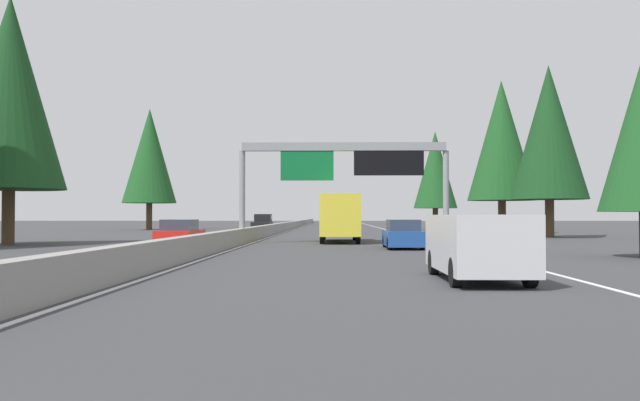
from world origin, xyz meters
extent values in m
plane|color=#38383A|center=(60.00, 0.00, 0.00)|extent=(320.00, 320.00, 0.00)
cube|color=gray|center=(80.00, 0.30, 0.45)|extent=(180.00, 0.56, 0.90)
cube|color=silver|center=(70.00, -11.52, 0.01)|extent=(160.00, 0.16, 0.01)
cube|color=silver|center=(70.00, -0.25, 0.01)|extent=(160.00, 0.16, 0.01)
cylinder|color=gray|center=(37.72, 0.30, 2.80)|extent=(0.36, 0.36, 5.59)
cylinder|color=gray|center=(37.72, -12.02, 2.80)|extent=(0.36, 0.36, 5.59)
cube|color=gray|center=(37.72, -5.86, 5.84)|extent=(0.50, 12.32, 0.50)
cube|color=#0C602D|center=(37.57, -3.64, 4.74)|extent=(0.12, 3.20, 1.90)
cube|color=black|center=(37.57, -8.57, 4.84)|extent=(0.16, 4.20, 1.50)
cube|color=silver|center=(14.58, -8.92, 0.97)|extent=(5.00, 1.95, 1.44)
cube|color=#2D3847|center=(12.28, -8.92, 1.22)|extent=(0.08, 1.48, 0.56)
cylinder|color=black|center=(16.28, -8.07, 0.35)|extent=(0.70, 0.24, 0.70)
cylinder|color=black|center=(16.28, -9.78, 0.35)|extent=(0.70, 0.24, 0.70)
cylinder|color=black|center=(12.88, -8.07, 0.35)|extent=(0.70, 0.24, 0.70)
cylinder|color=black|center=(12.88, -9.78, 0.35)|extent=(0.70, 0.24, 0.70)
cube|color=#1E4793|center=(31.41, -8.75, 0.53)|extent=(4.40, 1.80, 0.76)
cube|color=#2D3847|center=(31.19, -8.75, 1.19)|extent=(2.46, 1.51, 0.56)
cylinder|color=black|center=(32.82, -7.96, 0.32)|extent=(0.64, 0.22, 0.64)
cylinder|color=black|center=(32.82, -9.54, 0.32)|extent=(0.64, 0.22, 0.64)
cylinder|color=black|center=(30.00, -7.96, 0.32)|extent=(0.64, 0.22, 0.64)
cylinder|color=black|center=(30.00, -9.54, 0.32)|extent=(0.64, 0.22, 0.64)
cube|color=slate|center=(69.77, -5.35, 0.61)|extent=(5.60, 2.00, 0.70)
cube|color=slate|center=(70.78, -5.35, 1.41)|extent=(2.24, 1.84, 0.90)
cube|color=#2D3847|center=(70.78, -5.35, 1.50)|extent=(2.02, 1.92, 0.41)
cylinder|color=black|center=(71.62, -4.49, 0.40)|extent=(0.80, 0.28, 0.80)
cylinder|color=black|center=(71.62, -6.21, 0.40)|extent=(0.80, 0.28, 0.80)
cylinder|color=black|center=(67.93, -4.49, 0.40)|extent=(0.80, 0.28, 0.80)
cylinder|color=black|center=(67.93, -6.21, 0.40)|extent=(0.80, 0.28, 0.80)
cube|color=#1E4793|center=(115.53, -5.60, 1.65)|extent=(11.50, 2.50, 2.90)
cube|color=#2D3847|center=(115.53, -5.60, 2.01)|extent=(11.04, 2.55, 0.84)
cylinder|color=black|center=(119.55, -4.50, 0.50)|extent=(1.00, 0.30, 1.00)
cylinder|color=black|center=(119.55, -6.70, 0.50)|extent=(1.00, 0.30, 1.00)
cylinder|color=black|center=(111.50, -4.50, 0.50)|extent=(1.00, 0.30, 1.00)
cylinder|color=black|center=(111.50, -6.70, 0.50)|extent=(1.00, 0.30, 1.00)
cube|color=gold|center=(38.64, -5.63, 1.70)|extent=(6.12, 2.40, 2.50)
cube|color=#2D6B38|center=(42.89, -5.63, 1.40)|extent=(2.38, 2.30, 1.90)
cylinder|color=black|center=(42.72, -4.57, 0.45)|extent=(0.90, 0.28, 0.90)
cylinder|color=black|center=(42.72, -6.69, 0.45)|extent=(0.90, 0.28, 0.90)
cylinder|color=black|center=(36.94, -4.57, 0.45)|extent=(0.90, 0.28, 0.90)
cylinder|color=black|center=(36.94, -6.69, 0.45)|extent=(0.90, 0.28, 0.90)
cube|color=black|center=(73.61, 2.90, 0.61)|extent=(5.60, 2.00, 0.70)
cube|color=black|center=(74.62, 2.90, 1.41)|extent=(2.24, 1.84, 0.90)
cube|color=#2D3847|center=(74.62, 2.90, 1.50)|extent=(2.02, 1.92, 0.41)
cylinder|color=black|center=(75.46, 3.76, 0.40)|extent=(0.80, 0.28, 0.80)
cylinder|color=black|center=(75.46, 2.04, 0.40)|extent=(0.80, 0.28, 0.80)
cylinder|color=black|center=(71.77, 3.76, 0.40)|extent=(0.80, 0.28, 0.80)
cylinder|color=black|center=(71.77, 2.04, 0.40)|extent=(0.80, 0.28, 0.80)
cube|color=red|center=(32.42, 2.83, 0.53)|extent=(4.40, 1.80, 0.76)
cube|color=#2D3847|center=(32.20, 2.83, 1.19)|extent=(2.46, 1.51, 0.56)
cylinder|color=black|center=(33.83, 3.62, 0.32)|extent=(0.64, 0.22, 0.64)
cylinder|color=black|center=(33.83, 2.04, 0.32)|extent=(0.64, 0.22, 0.64)
cylinder|color=black|center=(31.01, 3.62, 0.32)|extent=(0.64, 0.22, 0.64)
cylinder|color=black|center=(31.01, 2.04, 0.32)|extent=(0.64, 0.22, 0.64)
cylinder|color=#4C3823|center=(48.85, -21.79, 1.46)|extent=(0.68, 0.68, 2.92)
cone|color=#143D19|center=(48.85, -21.79, 8.09)|extent=(5.84, 5.84, 10.35)
cylinder|color=#4C3823|center=(57.16, -20.25, 1.52)|extent=(0.69, 0.69, 3.03)
cone|color=#194C1E|center=(57.16, -20.25, 8.41)|extent=(6.06, 6.06, 10.75)
cylinder|color=#4C3823|center=(76.41, -17.26, 1.28)|extent=(0.64, 0.64, 2.56)
cone|color=#194C1E|center=(76.41, -17.26, 7.10)|extent=(5.12, 5.12, 9.07)
cylinder|color=#4C3823|center=(35.61, 13.58, 1.60)|extent=(0.71, 0.71, 3.20)
cone|color=#143D19|center=(35.61, 13.58, 8.86)|extent=(6.39, 6.39, 11.33)
cylinder|color=#4C3823|center=(76.19, 16.61, 1.59)|extent=(0.71, 0.71, 3.17)
cone|color=#194C1E|center=(76.19, 16.61, 8.80)|extent=(6.35, 6.35, 11.26)
camera|label=1|loc=(-2.74, -5.23, 1.66)|focal=37.63mm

